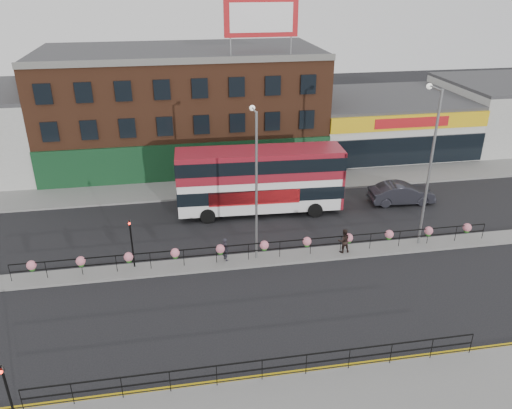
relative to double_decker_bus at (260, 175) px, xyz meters
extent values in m
plane|color=black|center=(-1.01, -6.94, -3.03)|extent=(120.00, 120.00, 0.00)
cube|color=gray|center=(-1.01, -18.94, -2.95)|extent=(60.00, 4.00, 0.15)
cube|color=gray|center=(-1.01, 5.06, -2.95)|extent=(60.00, 4.00, 0.15)
cube|color=gray|center=(-1.01, -6.94, -2.95)|extent=(60.00, 1.60, 0.15)
cube|color=gold|center=(-1.01, -16.64, -3.02)|extent=(60.00, 0.10, 0.01)
cube|color=gold|center=(-1.01, -16.82, -3.02)|extent=(60.00, 0.10, 0.01)
cube|color=brown|center=(-5.01, 13.06, 1.97)|extent=(25.00, 12.00, 10.00)
cube|color=#3F3F42|center=(-5.01, 13.06, 7.12)|extent=(25.00, 12.00, 0.30)
cube|color=#123B1E|center=(-5.01, 6.98, -1.33)|extent=(25.00, 0.25, 3.40)
cube|color=silver|center=(14.99, 13.06, -0.53)|extent=(15.00, 12.00, 5.00)
cube|color=#3F3F42|center=(14.99, 13.06, 2.12)|extent=(15.00, 12.00, 0.30)
cube|color=gold|center=(14.99, 6.98, 1.27)|extent=(15.00, 0.25, 1.40)
cube|color=#B51419|center=(14.99, 6.86, 1.27)|extent=(7.00, 0.10, 0.90)
cube|color=black|center=(14.99, 6.98, -1.43)|extent=(15.00, 0.25, 2.60)
cube|color=#B51419|center=(1.49, 8.06, 10.17)|extent=(6.00, 0.25, 3.00)
cube|color=white|center=(1.49, 7.92, 10.17)|extent=(5.10, 0.04, 2.25)
cylinder|color=gray|center=(-1.01, 8.06, 7.97)|extent=(0.12, 0.12, 1.40)
cylinder|color=gray|center=(3.99, 8.06, 7.97)|extent=(0.12, 0.12, 1.40)
cube|color=black|center=(-1.01, -6.94, -1.78)|extent=(30.00, 0.05, 0.05)
cube|color=black|center=(-1.01, -6.94, -2.27)|extent=(30.00, 0.05, 0.05)
cylinder|color=black|center=(-16.01, -6.94, -2.33)|extent=(0.04, 0.04, 1.10)
cylinder|color=black|center=(-14.01, -6.94, -2.33)|extent=(0.04, 0.04, 1.10)
cylinder|color=black|center=(-12.01, -6.94, -2.33)|extent=(0.04, 0.04, 1.10)
cylinder|color=black|center=(-10.01, -6.94, -2.33)|extent=(0.04, 0.04, 1.10)
cylinder|color=black|center=(-8.01, -6.94, -2.33)|extent=(0.04, 0.04, 1.10)
cylinder|color=black|center=(-6.01, -6.94, -2.33)|extent=(0.04, 0.04, 1.10)
cylinder|color=black|center=(-4.01, -6.94, -2.33)|extent=(0.04, 0.04, 1.10)
cylinder|color=black|center=(-2.01, -6.94, -2.33)|extent=(0.04, 0.04, 1.10)
cylinder|color=black|center=(-0.01, -6.94, -2.33)|extent=(0.04, 0.04, 1.10)
cylinder|color=black|center=(1.99, -6.94, -2.33)|extent=(0.04, 0.04, 1.10)
cylinder|color=black|center=(3.99, -6.94, -2.33)|extent=(0.04, 0.04, 1.10)
cylinder|color=black|center=(5.99, -6.94, -2.33)|extent=(0.04, 0.04, 1.10)
cylinder|color=black|center=(7.99, -6.94, -2.33)|extent=(0.04, 0.04, 1.10)
cylinder|color=black|center=(9.99, -6.94, -2.33)|extent=(0.04, 0.04, 1.10)
cylinder|color=black|center=(11.99, -6.94, -2.33)|extent=(0.04, 0.04, 1.10)
cylinder|color=black|center=(13.99, -6.94, -2.33)|extent=(0.04, 0.04, 1.10)
sphere|color=pink|center=(-14.76, -6.94, -1.93)|extent=(0.56, 0.56, 0.56)
sphere|color=#25691D|center=(-14.76, -6.94, -2.16)|extent=(0.36, 0.36, 0.36)
sphere|color=pink|center=(-12.01, -6.94, -1.93)|extent=(0.56, 0.56, 0.56)
sphere|color=#25691D|center=(-12.01, -6.94, -2.16)|extent=(0.36, 0.36, 0.36)
sphere|color=pink|center=(-9.26, -6.94, -1.93)|extent=(0.56, 0.56, 0.56)
sphere|color=#25691D|center=(-9.26, -6.94, -2.16)|extent=(0.36, 0.36, 0.36)
sphere|color=pink|center=(-6.51, -6.94, -1.93)|extent=(0.56, 0.56, 0.56)
sphere|color=#25691D|center=(-6.51, -6.94, -2.16)|extent=(0.36, 0.36, 0.36)
sphere|color=pink|center=(-3.76, -6.94, -1.93)|extent=(0.56, 0.56, 0.56)
sphere|color=#25691D|center=(-3.76, -6.94, -2.16)|extent=(0.36, 0.36, 0.36)
sphere|color=pink|center=(-1.01, -6.94, -1.93)|extent=(0.56, 0.56, 0.56)
sphere|color=#25691D|center=(-1.01, -6.94, -2.16)|extent=(0.36, 0.36, 0.36)
sphere|color=pink|center=(1.74, -6.94, -1.93)|extent=(0.56, 0.56, 0.56)
sphere|color=#25691D|center=(1.74, -6.94, -2.16)|extent=(0.36, 0.36, 0.36)
sphere|color=pink|center=(4.49, -6.94, -1.93)|extent=(0.56, 0.56, 0.56)
sphere|color=#25691D|center=(4.49, -6.94, -2.16)|extent=(0.36, 0.36, 0.36)
sphere|color=pink|center=(7.24, -6.94, -1.93)|extent=(0.56, 0.56, 0.56)
sphere|color=#25691D|center=(7.24, -6.94, -2.16)|extent=(0.36, 0.36, 0.36)
sphere|color=pink|center=(9.99, -6.94, -1.93)|extent=(0.56, 0.56, 0.56)
sphere|color=#25691D|center=(9.99, -6.94, -2.16)|extent=(0.36, 0.36, 0.36)
sphere|color=pink|center=(12.74, -6.94, -1.93)|extent=(0.56, 0.56, 0.56)
sphere|color=#25691D|center=(12.74, -6.94, -2.16)|extent=(0.36, 0.36, 0.36)
cube|color=black|center=(-3.01, -17.04, -1.78)|extent=(20.00, 0.05, 0.05)
cube|color=black|center=(-3.01, -17.04, -2.27)|extent=(20.00, 0.05, 0.05)
cylinder|color=black|center=(-13.01, -17.04, -2.33)|extent=(0.04, 0.04, 1.10)
cylinder|color=black|center=(-11.01, -17.04, -2.33)|extent=(0.04, 0.04, 1.10)
cylinder|color=black|center=(-9.01, -17.04, -2.33)|extent=(0.04, 0.04, 1.10)
cylinder|color=black|center=(-7.01, -17.04, -2.33)|extent=(0.04, 0.04, 1.10)
cylinder|color=black|center=(-5.01, -17.04, -2.33)|extent=(0.04, 0.04, 1.10)
cylinder|color=black|center=(-3.01, -17.04, -2.33)|extent=(0.04, 0.04, 1.10)
cylinder|color=black|center=(-1.01, -17.04, -2.33)|extent=(0.04, 0.04, 1.10)
cylinder|color=black|center=(0.99, -17.04, -2.33)|extent=(0.04, 0.04, 1.10)
cylinder|color=black|center=(2.99, -17.04, -2.33)|extent=(0.04, 0.04, 1.10)
cylinder|color=black|center=(4.99, -17.04, -2.33)|extent=(0.04, 0.04, 1.10)
cylinder|color=black|center=(6.99, -17.04, -2.33)|extent=(0.04, 0.04, 1.10)
cube|color=white|center=(-0.05, 0.00, -0.39)|extent=(12.18, 3.30, 4.39)
cube|color=maroon|center=(-0.05, 0.00, 0.87)|extent=(12.25, 3.36, 1.98)
cube|color=black|center=(-0.05, 0.00, -1.16)|extent=(12.27, 3.38, 0.99)
cube|color=black|center=(-0.05, 0.00, 1.03)|extent=(12.29, 3.40, 0.99)
cube|color=maroon|center=(-0.05, 0.00, 1.83)|extent=(12.18, 3.30, 0.13)
cube|color=maroon|center=(5.93, -0.27, -0.39)|extent=(0.33, 2.81, 4.39)
cube|color=#B51419|center=(-0.66, -1.36, -1.22)|extent=(6.58, 0.34, 1.10)
cylinder|color=black|center=(-4.06, -1.18, -2.48)|extent=(1.11, 0.38, 1.10)
cylinder|color=black|center=(-3.93, 1.56, -2.48)|extent=(1.11, 0.38, 1.10)
cylinder|color=black|center=(3.83, -1.55, -2.48)|extent=(1.11, 0.38, 1.10)
cylinder|color=black|center=(3.96, 1.19, -2.48)|extent=(1.11, 0.38, 1.10)
imported|color=#292932|center=(11.16, -0.33, -2.20)|extent=(2.25, 5.19, 1.65)
imported|color=#23222A|center=(-3.43, -6.72, -2.11)|extent=(0.82, 0.77, 1.53)
imported|color=black|center=(4.14, -7.04, -2.06)|extent=(0.82, 0.65, 1.63)
cylinder|color=gray|center=(-1.48, -6.79, 1.81)|extent=(0.15, 0.15, 9.37)
cylinder|color=gray|center=(-1.48, -6.09, 6.40)|extent=(0.09, 1.41, 0.09)
sphere|color=silver|center=(-1.48, -5.38, 6.35)|extent=(0.34, 0.34, 0.34)
cylinder|color=gray|center=(9.46, -6.78, 2.23)|extent=(0.16, 0.16, 10.21)
cylinder|color=gray|center=(9.46, -6.02, 7.23)|extent=(0.10, 1.53, 0.10)
sphere|color=silver|center=(9.46, -5.25, 7.18)|extent=(0.37, 0.37, 0.37)
cylinder|color=black|center=(-13.01, -17.94, -1.28)|extent=(0.10, 0.10, 3.20)
imported|color=black|center=(-13.01, -17.94, 0.32)|extent=(0.15, 0.18, 0.90)
sphere|color=#FF190C|center=(-13.01, -18.06, 0.14)|extent=(0.14, 0.14, 0.14)
cylinder|color=black|center=(-9.01, -6.54, -1.28)|extent=(0.10, 0.10, 3.20)
imported|color=black|center=(-9.01, -6.54, 0.32)|extent=(0.15, 0.18, 0.90)
sphere|color=#FF190C|center=(-9.01, -6.66, 0.14)|extent=(0.14, 0.14, 0.14)
camera|label=1|loc=(-6.13, -33.45, 13.55)|focal=35.00mm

